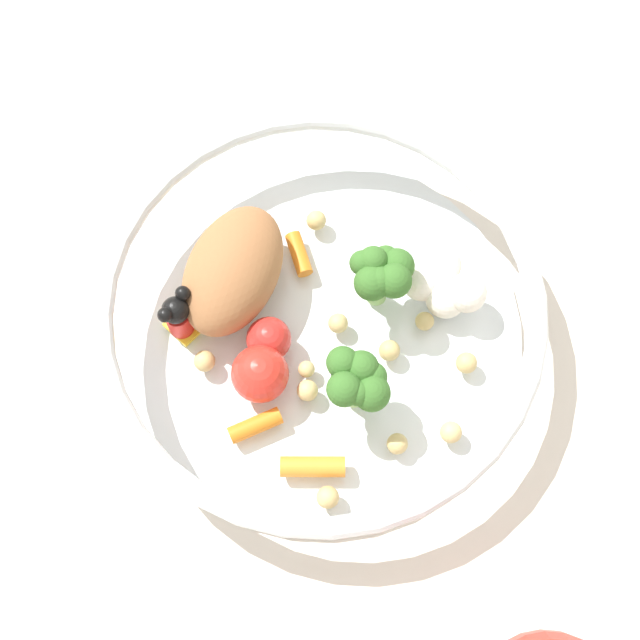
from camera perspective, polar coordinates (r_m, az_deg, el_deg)
The scene contains 2 objects.
ground_plane at distance 0.55m, azimuth 0.99°, elevation 0.29°, with size 2.40×2.40×0.00m, color silver.
food_container at distance 0.52m, azimuth -0.38°, elevation 0.29°, with size 0.24×0.24×0.06m.
Camera 1 is at (0.19, -0.02, 0.51)m, focal length 53.97 mm.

